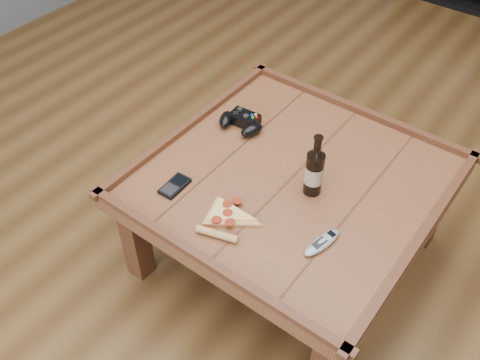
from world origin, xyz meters
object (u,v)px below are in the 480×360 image
Objects in this scene: coffee_table at (292,188)px; beer_bottle at (314,170)px; pizza_slice at (226,217)px; remote_control at (322,243)px; game_controller at (241,122)px; smartphone at (175,186)px.

coffee_table is 4.19× the size of beer_bottle.
coffee_table is at bearing 167.18° from beer_bottle.
beer_bottle is 0.86× the size of pizza_slice.
coffee_table reaches higher than remote_control.
pizza_slice is at bearing -62.74° from game_controller.
beer_bottle is at bearing -12.82° from coffee_table.
pizza_slice is 2.43× the size of smartphone.
coffee_table is at bearing -23.68° from game_controller.
remote_control is (0.56, -0.32, -0.01)m from game_controller.
coffee_table reaches higher than smartphone.
coffee_table is at bearing 151.44° from remote_control.
beer_bottle reaches higher than coffee_table.
game_controller reaches higher than smartphone.
game_controller is at bearing 104.31° from pizza_slice.
remote_control is (0.15, -0.19, -0.09)m from beer_bottle.
smartphone is at bearing 161.22° from pizza_slice.
game_controller reaches higher than coffee_table.
beer_bottle reaches higher than game_controller.
remote_control is at bearing 6.69° from smartphone.
smartphone is 0.55m from remote_control.
game_controller is at bearing 89.64° from smartphone.
coffee_table is 6.40× the size of remote_control.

